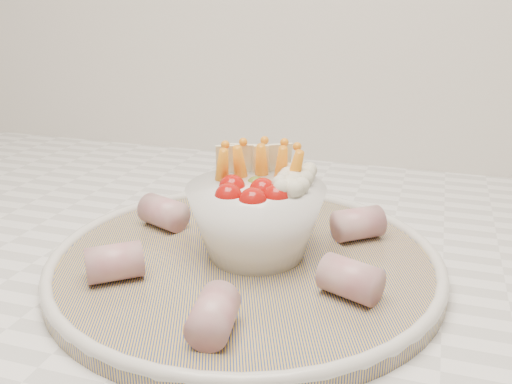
% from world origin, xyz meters
% --- Properties ---
extents(serving_platter, '(0.49, 0.49, 0.02)m').
position_xyz_m(serving_platter, '(0.15, 1.36, 0.93)').
color(serving_platter, navy).
rests_on(serving_platter, kitchen_counter).
extents(veggie_bowl, '(0.13, 0.13, 0.11)m').
position_xyz_m(veggie_bowl, '(0.16, 1.38, 0.98)').
color(veggie_bowl, white).
rests_on(veggie_bowl, serving_platter).
extents(cured_meat_rolls, '(0.28, 0.31, 0.03)m').
position_xyz_m(cured_meat_rolls, '(0.15, 1.36, 0.95)').
color(cured_meat_rolls, '#A34A58').
rests_on(cured_meat_rolls, serving_platter).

